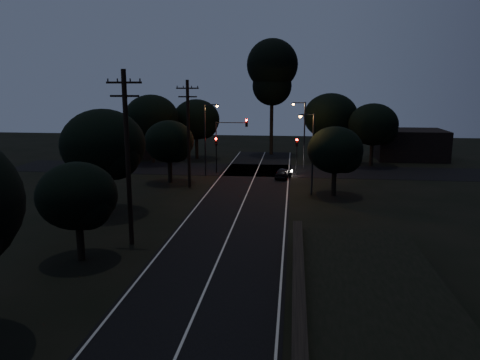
# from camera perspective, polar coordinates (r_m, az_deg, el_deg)

# --- Properties ---
(road_surface) EXTENTS (60.00, 70.00, 0.03)m
(road_surface) POSITION_cam_1_polar(r_m,az_deg,el_deg) (45.20, 1.03, -1.28)
(road_surface) COLOR black
(road_surface) RESTS_ON ground
(retaining_wall) EXTENTS (6.93, 26.00, 1.60)m
(retaining_wall) POSITION_cam_1_polar(r_m,az_deg,el_deg) (18.71, 17.42, -19.49)
(retaining_wall) COLOR black
(retaining_wall) RESTS_ON ground
(utility_pole_mid) EXTENTS (2.20, 0.30, 11.00)m
(utility_pole_mid) POSITION_cam_1_polar(r_m,az_deg,el_deg) (29.88, -13.55, 2.88)
(utility_pole_mid) COLOR black
(utility_pole_mid) RESTS_ON ground
(utility_pole_far) EXTENTS (2.20, 0.30, 10.50)m
(utility_pole_far) POSITION_cam_1_polar(r_m,az_deg,el_deg) (46.11, -6.31, 5.81)
(utility_pole_far) COLOR black
(utility_pole_far) RESTS_ON ground
(tree_left_b) EXTENTS (4.56, 4.56, 5.80)m
(tree_left_b) POSITION_cam_1_polar(r_m,az_deg,el_deg) (28.16, -19.02, -2.07)
(tree_left_b) COLOR black
(tree_left_b) RESTS_ON ground
(tree_left_c) EXTENTS (6.53, 6.53, 8.26)m
(tree_left_c) POSITION_cam_1_polar(r_m,az_deg,el_deg) (37.81, -16.07, 3.93)
(tree_left_c) COLOR black
(tree_left_c) RESTS_ON ground
(tree_left_d) EXTENTS (5.10, 5.10, 6.47)m
(tree_left_d) POSITION_cam_1_polar(r_m,az_deg,el_deg) (48.64, -8.46, 4.52)
(tree_left_d) COLOR black
(tree_left_d) RESTS_ON ground
(tree_far_nw) EXTENTS (6.38, 6.38, 8.08)m
(tree_far_nw) POSITION_cam_1_polar(r_m,az_deg,el_deg) (64.12, -5.19, 7.24)
(tree_far_nw) COLOR black
(tree_far_nw) RESTS_ON ground
(tree_far_w) EXTENTS (6.89, 6.89, 8.78)m
(tree_far_w) POSITION_cam_1_polar(r_m,az_deg,el_deg) (61.44, -10.55, 7.34)
(tree_far_w) COLOR black
(tree_far_w) RESTS_ON ground
(tree_far_ne) EXTENTS (7.07, 7.07, 8.94)m
(tree_far_ne) POSITION_cam_1_polar(r_m,az_deg,el_deg) (62.93, 11.23, 7.49)
(tree_far_ne) COLOR black
(tree_far_ne) RESTS_ON ground
(tree_far_e) EXTENTS (6.12, 6.12, 7.77)m
(tree_far_e) POSITION_cam_1_polar(r_m,az_deg,el_deg) (60.64, 16.13, 6.39)
(tree_far_e) COLOR black
(tree_far_e) RESTS_ON ground
(tree_right_a) EXTENTS (5.02, 5.02, 6.38)m
(tree_right_a) POSITION_cam_1_polar(r_m,az_deg,el_deg) (43.22, 11.77, 3.44)
(tree_right_a) COLOR black
(tree_right_a) RESTS_ON ground
(tall_pine) EXTENTS (7.20, 7.20, 16.37)m
(tall_pine) POSITION_cam_1_polar(r_m,az_deg,el_deg) (67.82, 3.94, 13.05)
(tall_pine) COLOR black
(tall_pine) RESTS_ON ground
(building_left) EXTENTS (10.00, 8.00, 4.40)m
(building_left) POSITION_cam_1_polar(r_m,az_deg,el_deg) (69.56, -13.91, 4.78)
(building_left) COLOR black
(building_left) RESTS_ON ground
(building_right) EXTENTS (9.00, 7.00, 4.00)m
(building_right) POSITION_cam_1_polar(r_m,az_deg,el_deg) (68.08, 19.97, 4.11)
(building_right) COLOR black
(building_right) RESTS_ON ground
(signal_left) EXTENTS (0.28, 0.35, 4.10)m
(signal_left) POSITION_cam_1_polar(r_m,az_deg,el_deg) (53.94, -2.92, 3.88)
(signal_left) COLOR black
(signal_left) RESTS_ON ground
(signal_right) EXTENTS (0.28, 0.35, 4.10)m
(signal_right) POSITION_cam_1_polar(r_m,az_deg,el_deg) (53.21, 6.92, 3.70)
(signal_right) COLOR black
(signal_right) RESTS_ON ground
(signal_mast) EXTENTS (3.70, 0.35, 6.25)m
(signal_mast) POSITION_cam_1_polar(r_m,az_deg,el_deg) (53.51, -1.14, 5.45)
(signal_mast) COLOR black
(signal_mast) RESTS_ON ground
(streetlight_a) EXTENTS (1.66, 0.26, 8.00)m
(streetlight_a) POSITION_cam_1_polar(r_m,az_deg,el_deg) (51.90, -4.07, 5.56)
(streetlight_a) COLOR black
(streetlight_a) RESTS_ON ground
(streetlight_b) EXTENTS (1.66, 0.26, 8.00)m
(streetlight_b) POSITION_cam_1_polar(r_m,az_deg,el_deg) (57.00, 7.67, 6.03)
(streetlight_b) COLOR black
(streetlight_b) RESTS_ON ground
(streetlight_c) EXTENTS (1.46, 0.26, 7.50)m
(streetlight_c) POSITION_cam_1_polar(r_m,az_deg,el_deg) (43.14, 8.66, 3.83)
(streetlight_c) COLOR black
(streetlight_c) RESTS_ON ground
(car) EXTENTS (2.00, 3.57, 1.15)m
(car) POSITION_cam_1_polar(r_m,az_deg,el_deg) (51.04, 5.30, 0.82)
(car) COLOR black
(car) RESTS_ON ground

